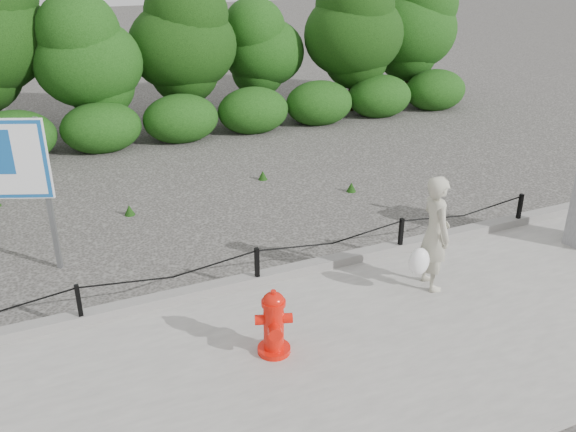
# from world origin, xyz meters

# --- Properties ---
(ground) EXTENTS (90.00, 90.00, 0.00)m
(ground) POSITION_xyz_m (0.00, 0.00, 0.00)
(ground) COLOR #2D2B28
(ground) RESTS_ON ground
(sidewalk) EXTENTS (14.00, 4.00, 0.08)m
(sidewalk) POSITION_xyz_m (0.00, -2.00, 0.04)
(sidewalk) COLOR gray
(sidewalk) RESTS_ON ground
(curb) EXTENTS (14.00, 0.22, 0.14)m
(curb) POSITION_xyz_m (0.00, 0.05, 0.15)
(curb) COLOR slate
(curb) RESTS_ON sidewalk
(chain_barrier) EXTENTS (10.06, 0.06, 0.60)m
(chain_barrier) POSITION_xyz_m (0.00, 0.00, 0.46)
(chain_barrier) COLOR black
(chain_barrier) RESTS_ON sidewalk
(treeline) EXTENTS (20.19, 3.66, 4.88)m
(treeline) POSITION_xyz_m (-0.15, 8.98, 2.45)
(treeline) COLOR black
(treeline) RESTS_ON ground
(fire_hydrant) EXTENTS (0.52, 0.52, 0.88)m
(fire_hydrant) POSITION_xyz_m (-0.42, -1.60, 0.50)
(fire_hydrant) COLOR red
(fire_hydrant) RESTS_ON sidewalk
(pedestrian) EXTENTS (0.76, 0.69, 1.72)m
(pedestrian) POSITION_xyz_m (2.29, -1.08, 0.92)
(pedestrian) COLOR #AAA792
(pedestrian) RESTS_ON sidewalk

